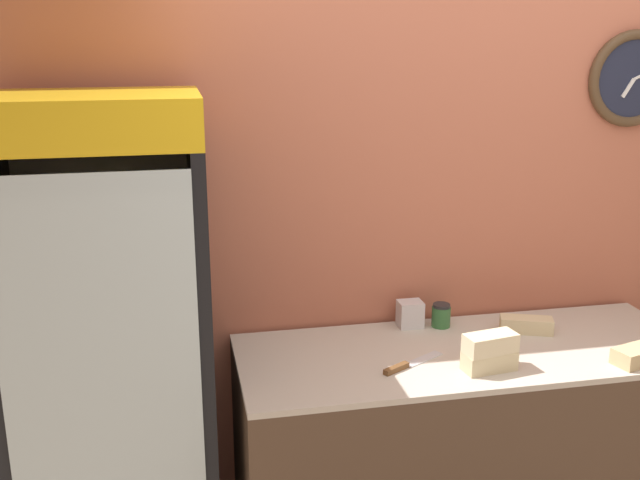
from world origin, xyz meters
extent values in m
cube|color=#B7664C|center=(0.00, 1.32, 1.35)|extent=(5.20, 0.06, 2.70)
torus|color=#4C3823|center=(0.88, 1.28, 1.96)|extent=(0.44, 0.05, 0.44)
cylinder|color=#1E2338|center=(0.88, 1.28, 1.96)|extent=(0.36, 0.01, 0.36)
cube|color=white|center=(0.85, 1.27, 1.92)|extent=(0.06, 0.01, 0.09)
cube|color=#4C3828|center=(0.00, 0.91, 0.42)|extent=(1.97, 0.72, 0.84)
cube|color=#BCB2A3|center=(0.00, 0.91, 0.86)|extent=(1.97, 0.72, 0.02)
cube|color=black|center=(-1.48, 1.25, 0.89)|extent=(0.78, 0.04, 1.78)
cube|color=black|center=(-1.84, 0.97, 0.89)|extent=(0.05, 0.60, 1.78)
cube|color=black|center=(-1.11, 0.97, 0.89)|extent=(0.05, 0.60, 1.78)
cube|color=white|center=(-1.48, 1.23, 0.89)|extent=(0.68, 0.02, 1.68)
cube|color=silver|center=(-1.48, 0.67, 0.89)|extent=(0.68, 0.01, 1.68)
cube|color=gold|center=(-1.48, 0.94, 1.87)|extent=(0.78, 0.54, 0.18)
cube|color=silver|center=(-1.48, 0.95, 0.42)|extent=(0.66, 0.48, 0.01)
cube|color=silver|center=(-1.48, 0.95, 0.74)|extent=(0.66, 0.48, 0.01)
cube|color=silver|center=(-1.48, 0.95, 1.06)|extent=(0.66, 0.48, 0.01)
cube|color=silver|center=(-1.48, 0.95, 1.38)|extent=(0.66, 0.48, 0.01)
cylinder|color=#2D6B38|center=(-1.31, 0.76, 1.46)|extent=(0.08, 0.08, 0.14)
cylinder|color=#2D6B38|center=(-1.31, 0.76, 1.56)|extent=(0.03, 0.03, 0.06)
cylinder|color=navy|center=(-1.69, 0.76, 0.57)|extent=(0.03, 0.03, 0.05)
cylinder|color=#5B2D19|center=(-1.67, 0.76, 1.45)|extent=(0.07, 0.07, 0.13)
cylinder|color=#5B2D19|center=(-1.67, 0.76, 1.55)|extent=(0.03, 0.03, 0.06)
cylinder|color=#5B2D19|center=(-1.59, 0.76, 0.80)|extent=(0.08, 0.08, 0.11)
cylinder|color=#5B2D19|center=(-1.59, 0.76, 0.88)|extent=(0.03, 0.03, 0.05)
cylinder|color=navy|center=(-1.62, 0.76, 1.16)|extent=(0.06, 0.06, 0.18)
cylinder|color=navy|center=(-1.62, 0.76, 1.28)|extent=(0.03, 0.03, 0.08)
cylinder|color=gold|center=(-1.46, 0.75, 1.14)|extent=(0.06, 0.06, 0.14)
cylinder|color=gold|center=(-1.46, 0.75, 1.24)|extent=(0.02, 0.02, 0.06)
cylinder|color=#B2231E|center=(-1.32, 0.75, 0.62)|extent=(0.02, 0.02, 0.07)
cylinder|color=navy|center=(-1.43, 0.76, 0.83)|extent=(0.07, 0.07, 0.17)
cylinder|color=navy|center=(-1.43, 0.76, 0.96)|extent=(0.03, 0.03, 0.07)
cylinder|color=orange|center=(-1.34, 0.76, 1.15)|extent=(0.08, 0.08, 0.16)
cylinder|color=orange|center=(-1.34, 0.76, 1.26)|extent=(0.03, 0.03, 0.07)
cylinder|color=#B2BCCC|center=(-1.53, 0.76, 1.46)|extent=(0.07, 0.07, 0.15)
cylinder|color=#B2BCCC|center=(-1.53, 0.76, 1.57)|extent=(0.03, 0.03, 0.06)
cube|color=beige|center=(0.00, 0.71, 0.91)|extent=(0.22, 0.12, 0.08)
cube|color=beige|center=(0.00, 0.71, 0.98)|extent=(0.22, 0.13, 0.08)
cube|color=tan|center=(0.63, 0.65, 0.90)|extent=(0.25, 0.16, 0.07)
cube|color=beige|center=(0.32, 1.04, 0.90)|extent=(0.24, 0.16, 0.07)
cube|color=silver|center=(-0.23, 0.85, 0.87)|extent=(0.19, 0.14, 0.00)
cube|color=brown|center=(-0.37, 0.78, 0.88)|extent=(0.12, 0.08, 0.02)
cylinder|color=#336B38|center=(-0.03, 1.18, 0.91)|extent=(0.09, 0.09, 0.09)
cylinder|color=#262628|center=(-0.03, 1.18, 0.97)|extent=(0.08, 0.08, 0.01)
cube|color=silver|center=(-0.17, 1.20, 0.93)|extent=(0.11, 0.09, 0.12)
camera|label=1|loc=(-1.21, -1.82, 2.19)|focal=42.00mm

